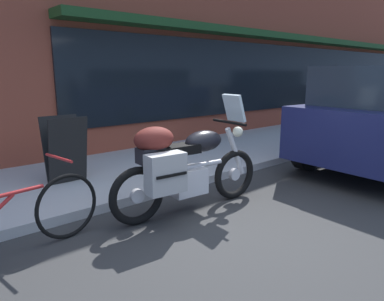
# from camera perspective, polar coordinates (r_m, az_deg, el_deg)

# --- Properties ---
(ground_plane) EXTENTS (80.00, 80.00, 0.00)m
(ground_plane) POSITION_cam_1_polar(r_m,az_deg,el_deg) (3.97, 6.31, -12.73)
(ground_plane) COLOR #303030
(storefront_building) EXTENTS (24.35, 0.90, 6.56)m
(storefront_building) POSITION_cam_1_polar(r_m,az_deg,el_deg) (12.73, 18.90, 18.74)
(storefront_building) COLOR brown
(storefront_building) RESTS_ON ground_plane
(sidewalk_curb) EXTENTS (30.00, 2.57, 0.12)m
(sidewalk_curb) POSITION_cam_1_polar(r_m,az_deg,el_deg) (12.81, 25.34, 4.00)
(sidewalk_curb) COLOR #AFAFAF
(sidewalk_curb) RESTS_ON ground_plane
(touring_motorcycle) EXTENTS (2.14, 0.62, 1.41)m
(touring_motorcycle) POSITION_cam_1_polar(r_m,az_deg,el_deg) (4.21, -1.41, -2.28)
(touring_motorcycle) COLOR black
(touring_motorcycle) RESTS_ON ground_plane
(parked_bicycle) EXTENTS (1.71, 0.48, 0.93)m
(parked_bicycle) POSITION_cam_1_polar(r_m,az_deg,el_deg) (3.67, -26.69, -9.84)
(parked_bicycle) COLOR black
(parked_bicycle) RESTS_ON ground_plane
(sandwich_board_sign) EXTENTS (0.55, 0.42, 0.95)m
(sandwich_board_sign) POSITION_cam_1_polar(r_m,az_deg,el_deg) (5.40, -19.79, 0.17)
(sandwich_board_sign) COLOR black
(sandwich_board_sign) RESTS_ON sidewalk_curb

